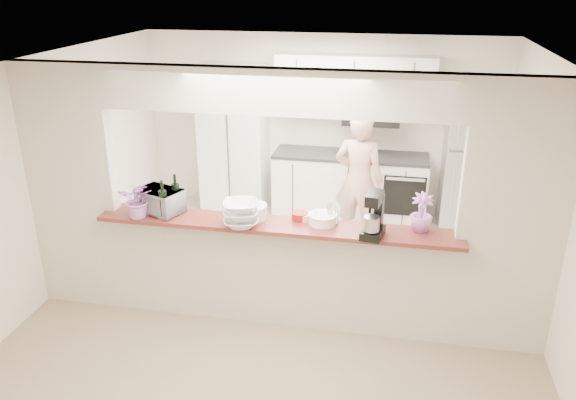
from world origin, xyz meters
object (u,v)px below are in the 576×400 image
(refrigerator, at_px, (472,169))
(person, at_px, (359,180))
(toaster_oven, at_px, (160,201))
(stand_mixer, at_px, (374,216))

(refrigerator, relative_size, person, 1.01)
(person, bearing_deg, refrigerator, -142.65)
(refrigerator, distance_m, toaster_oven, 4.17)
(toaster_oven, xyz_separation_m, person, (1.77, 1.94, -0.36))
(toaster_oven, height_order, person, person)
(toaster_oven, bearing_deg, person, 68.68)
(refrigerator, relative_size, toaster_oven, 4.03)
(toaster_oven, relative_size, stand_mixer, 1.02)
(stand_mixer, bearing_deg, toaster_oven, 176.26)
(stand_mixer, bearing_deg, refrigerator, 67.41)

